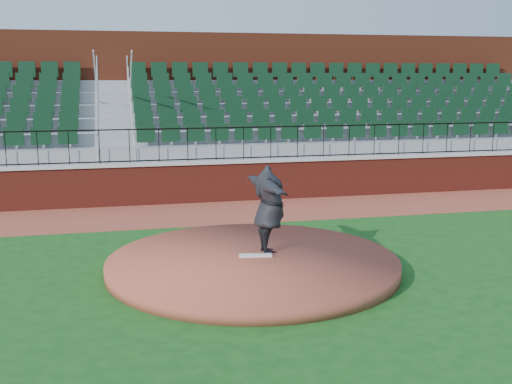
% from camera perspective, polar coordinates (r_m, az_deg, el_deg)
% --- Properties ---
extents(ground, '(90.00, 90.00, 0.00)m').
position_cam_1_polar(ground, '(13.04, 1.49, -6.81)').
color(ground, '#144915').
rests_on(ground, ground).
extents(warning_track, '(34.00, 3.20, 0.01)m').
position_cam_1_polar(warning_track, '(18.14, -2.77, -1.80)').
color(warning_track, brown).
rests_on(warning_track, ground).
extents(field_wall, '(34.00, 0.35, 1.20)m').
position_cam_1_polar(field_wall, '(19.58, -3.62, 0.88)').
color(field_wall, maroon).
rests_on(field_wall, ground).
extents(wall_cap, '(34.00, 0.45, 0.10)m').
position_cam_1_polar(wall_cap, '(19.48, -3.64, 2.76)').
color(wall_cap, '#B7B7B7').
rests_on(wall_cap, field_wall).
extents(wall_railing, '(34.00, 0.05, 1.00)m').
position_cam_1_polar(wall_railing, '(19.41, -3.66, 4.37)').
color(wall_railing, black).
rests_on(wall_railing, wall_cap).
extents(seating_stands, '(34.00, 5.10, 4.60)m').
position_cam_1_polar(seating_stands, '(22.05, -4.84, 6.41)').
color(seating_stands, gray).
rests_on(seating_stands, ground).
extents(concourse_wall, '(34.00, 0.50, 5.50)m').
position_cam_1_polar(concourse_wall, '(24.79, -5.79, 7.90)').
color(concourse_wall, maroon).
rests_on(concourse_wall, ground).
extents(pitchers_mound, '(5.91, 5.91, 0.25)m').
position_cam_1_polar(pitchers_mound, '(12.82, -0.29, -6.54)').
color(pitchers_mound, brown).
rests_on(pitchers_mound, ground).
extents(pitching_rubber, '(0.69, 0.27, 0.04)m').
position_cam_1_polar(pitching_rubber, '(12.86, -0.04, -5.79)').
color(pitching_rubber, silver).
rests_on(pitching_rubber, pitchers_mound).
extents(pitcher, '(0.78, 2.30, 1.84)m').
position_cam_1_polar(pitcher, '(12.98, 1.19, -1.55)').
color(pitcher, black).
rests_on(pitcher, pitchers_mound).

